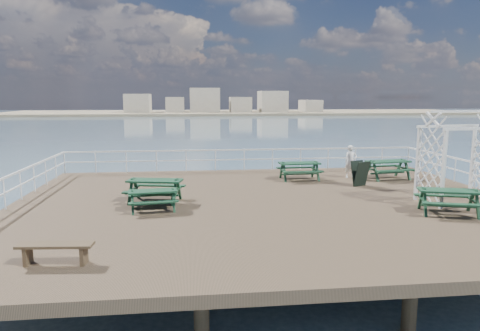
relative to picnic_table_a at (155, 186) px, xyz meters
name	(u,v)px	position (x,y,z in m)	size (l,w,h in m)	color
ground	(268,206)	(3.98, -0.48, -0.74)	(18.00, 14.00, 0.30)	brown
sea_backdrop	(235,110)	(16.52, 133.59, -1.10)	(300.00, 300.00, 9.20)	#41596D
railing	(255,167)	(3.91, 2.09, 0.28)	(17.77, 13.76, 1.10)	silver
picnic_table_a	(155,186)	(0.00, 0.00, 0.00)	(2.17, 1.88, 0.92)	#153B24
picnic_table_b	(299,167)	(6.15, 3.56, -0.02)	(1.87, 1.53, 0.89)	#153B24
picnic_table_c	(388,166)	(10.22, 3.29, 0.02)	(2.15, 1.83, 0.95)	#153B24
picnic_table_d	(153,196)	(0.02, -1.13, -0.10)	(1.72, 1.45, 0.76)	#153B24
picnic_table_e	(449,196)	(9.44, -2.64, -0.02)	(2.19, 1.95, 0.89)	#153B24
flat_bench_far	(55,249)	(-1.73, -5.59, -0.23)	(1.68, 0.54, 0.48)	brown
trellis_arbor	(459,162)	(10.68, -1.18, 0.86)	(2.79, 1.77, 3.25)	silver
sandwich_board	(360,174)	(8.31, 1.85, -0.07)	(0.79, 0.70, 1.08)	black
person	(351,162)	(8.61, 3.73, 0.17)	(0.55, 0.36, 1.51)	white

